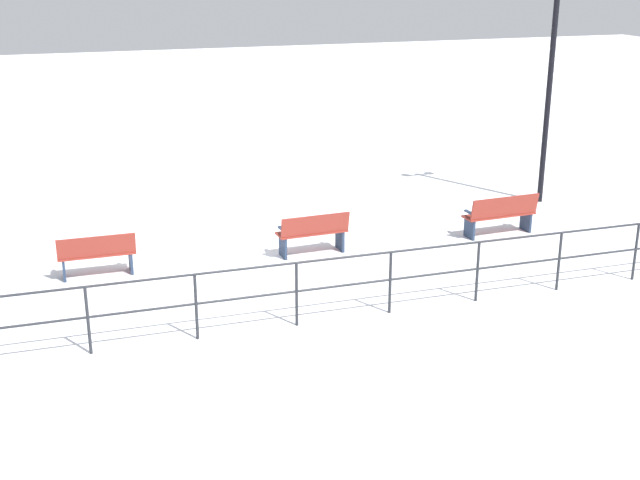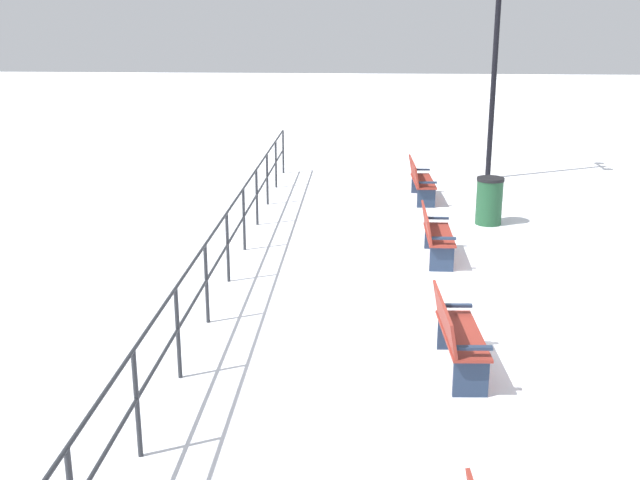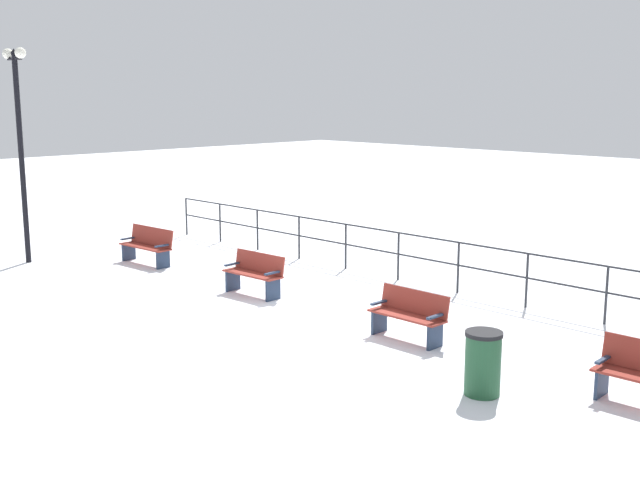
# 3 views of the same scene
# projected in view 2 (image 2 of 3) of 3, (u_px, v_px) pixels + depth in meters

# --- Properties ---
(ground_plane) EXTENTS (80.00, 80.00, 0.00)m
(ground_plane) POSITION_uv_depth(u_px,v_px,m) (444.00, 305.00, 11.24)
(ground_plane) COLOR white
(ground_plane) RESTS_ON ground
(bench_second) EXTENTS (0.56, 1.47, 0.89)m
(bench_second) POSITION_uv_depth(u_px,v_px,m) (456.00, 334.00, 9.07)
(bench_second) COLOR maroon
(bench_second) RESTS_ON ground
(bench_third) EXTENTS (0.49, 1.44, 0.86)m
(bench_third) POSITION_uv_depth(u_px,v_px,m) (435.00, 234.00, 13.13)
(bench_third) COLOR maroon
(bench_third) RESTS_ON ground
(bench_fourth) EXTENTS (0.54, 1.57, 0.88)m
(bench_fourth) POSITION_uv_depth(u_px,v_px,m) (420.00, 180.00, 17.19)
(bench_fourth) COLOR maroon
(bench_fourth) RESTS_ON ground
(lamppost_middle) EXTENTS (0.27, 1.09, 5.17)m
(lamppost_middle) POSITION_uv_depth(u_px,v_px,m) (496.00, 37.00, 18.52)
(lamppost_middle) COLOR black
(lamppost_middle) RESTS_ON ground
(waterfront_railing) EXTENTS (0.05, 18.21, 1.12)m
(waterfront_railing) POSITION_uv_depth(u_px,v_px,m) (217.00, 252.00, 11.21)
(waterfront_railing) COLOR #26282D
(waterfront_railing) RESTS_ON ground
(trash_bin) EXTENTS (0.53, 0.53, 0.93)m
(trash_bin) POSITION_uv_depth(u_px,v_px,m) (489.00, 201.00, 15.29)
(trash_bin) COLOR #1E4C2D
(trash_bin) RESTS_ON ground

